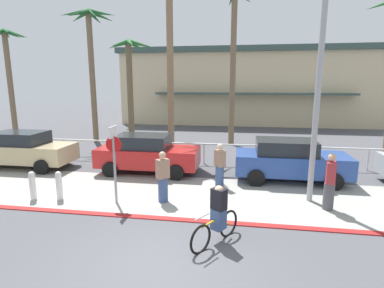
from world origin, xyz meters
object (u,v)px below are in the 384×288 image
at_px(stop_sign_bike_lane, 114,154).
at_px(bollard_1, 33,185).
at_px(palm_tree_1, 90,43).
at_px(palm_tree_4, 234,34).
at_px(car_red_1, 147,153).
at_px(bollard_2, 59,185).
at_px(car_blue_2, 290,160).
at_px(pedestrian_2, 163,179).
at_px(pedestrian_0, 330,184).
at_px(palm_tree_0, 6,54).
at_px(palm_tree_3, 170,31).
at_px(car_tan_0, 24,149).
at_px(streetlight_curb, 322,70).
at_px(pedestrian_1, 220,167).
at_px(palm_tree_2, 130,69).
at_px(cyclist_yellow_0, 217,216).

distance_m(stop_sign_bike_lane, bollard_1, 3.11).
xyz_separation_m(bollard_1, palm_tree_1, (-2.69, 10.05, 5.91)).
height_order(bollard_1, palm_tree_4, palm_tree_4).
bearing_deg(car_red_1, bollard_2, -119.14).
height_order(palm_tree_4, car_blue_2, palm_tree_4).
bearing_deg(pedestrian_2, car_red_1, 115.49).
height_order(palm_tree_4, pedestrian_0, palm_tree_4).
bearing_deg(car_red_1, palm_tree_0, 150.87).
xyz_separation_m(palm_tree_3, car_tan_0, (-6.12, -4.03, -5.73)).
bearing_deg(streetlight_curb, pedestrian_0, -46.86).
relative_size(palm_tree_3, palm_tree_4, 0.99).
relative_size(stop_sign_bike_lane, car_red_1, 0.58).
relative_size(palm_tree_0, car_tan_0, 1.71).
height_order(bollard_1, car_red_1, car_red_1).
height_order(palm_tree_1, palm_tree_3, palm_tree_3).
xyz_separation_m(palm_tree_4, car_tan_0, (-9.41, -7.09, -5.95)).
bearing_deg(palm_tree_1, car_tan_0, -93.11).
height_order(pedestrian_1, pedestrian_2, pedestrian_2).
bearing_deg(palm_tree_0, palm_tree_4, 1.36).
bearing_deg(pedestrian_0, palm_tree_3, 133.36).
distance_m(palm_tree_0, palm_tree_4, 15.43).
relative_size(bollard_1, palm_tree_4, 0.11).
xyz_separation_m(palm_tree_3, pedestrian_1, (3.07, -5.30, -5.82)).
xyz_separation_m(stop_sign_bike_lane, car_red_1, (-0.02, 3.53, -0.81)).
bearing_deg(palm_tree_0, streetlight_curb, -26.77).
distance_m(bollard_2, pedestrian_0, 8.79).
relative_size(palm_tree_2, car_blue_2, 1.48).
bearing_deg(palm_tree_0, bollard_2, -45.82).
relative_size(palm_tree_1, palm_tree_3, 0.91).
height_order(car_blue_2, pedestrian_0, pedestrian_0).
bearing_deg(palm_tree_2, car_red_1, -64.05).
height_order(bollard_2, car_blue_2, car_blue_2).
bearing_deg(palm_tree_2, palm_tree_4, 12.73).
xyz_separation_m(car_red_1, cyclist_yellow_0, (3.50, -5.55, -0.18)).
height_order(streetlight_curb, car_tan_0, streetlight_curb).
relative_size(streetlight_curb, palm_tree_3, 0.81).
xyz_separation_m(bollard_1, car_tan_0, (-3.04, 3.62, 0.35)).
distance_m(streetlight_curb, pedestrian_2, 5.99).
xyz_separation_m(palm_tree_1, palm_tree_4, (9.06, 0.66, 0.40)).
distance_m(streetlight_curb, palm_tree_3, 9.26).
bearing_deg(palm_tree_1, pedestrian_0, -37.17).
bearing_deg(streetlight_curb, palm_tree_1, 143.22).
height_order(palm_tree_0, palm_tree_1, palm_tree_1).
distance_m(palm_tree_3, pedestrian_0, 11.16).
height_order(palm_tree_4, cyclist_yellow_0, palm_tree_4).
distance_m(bollard_1, bollard_2, 0.89).
height_order(palm_tree_0, car_blue_2, palm_tree_0).
bearing_deg(palm_tree_4, palm_tree_1, -175.83).
distance_m(bollard_1, cyclist_yellow_0, 6.63).
relative_size(stop_sign_bike_lane, car_tan_0, 0.58).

